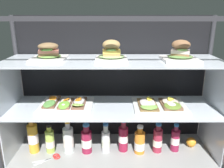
# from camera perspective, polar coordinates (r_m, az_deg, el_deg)

# --- Properties ---
(ground_plane) EXTENTS (6.00, 6.00, 0.02)m
(ground_plane) POSITION_cam_1_polar(r_m,az_deg,el_deg) (1.67, 0.00, -17.45)
(ground_plane) COLOR #4B4441
(ground_plane) RESTS_ON ground
(case_base_deck) EXTENTS (1.39, 0.45, 0.03)m
(case_base_deck) POSITION_cam_1_polar(r_m,az_deg,el_deg) (1.65, 0.00, -16.70)
(case_base_deck) COLOR #A0A2A0
(case_base_deck) RESTS_ON ground
(case_frame) EXTENTS (1.39, 0.45, 0.93)m
(case_frame) POSITION_cam_1_polar(r_m,az_deg,el_deg) (1.57, -0.03, 1.18)
(case_frame) COLOR #333338
(case_frame) RESTS_ON ground
(riser_lower_tier) EXTENTS (1.33, 0.39, 0.31)m
(riser_lower_tier) POSITION_cam_1_polar(r_m,az_deg,el_deg) (1.56, 0.00, -11.40)
(riser_lower_tier) COLOR silver
(riser_lower_tier) RESTS_ON case_base_deck
(shelf_lower_glass) EXTENTS (1.35, 0.41, 0.01)m
(shelf_lower_glass) POSITION_cam_1_polar(r_m,az_deg,el_deg) (1.49, 0.00, -5.90)
(shelf_lower_glass) COLOR silver
(shelf_lower_glass) RESTS_ON riser_lower_tier
(riser_upper_tier) EXTENTS (1.33, 0.39, 0.30)m
(riser_upper_tier) POSITION_cam_1_polar(r_m,az_deg,el_deg) (1.44, 0.00, -0.21)
(riser_upper_tier) COLOR silver
(riser_upper_tier) RESTS_ON shelf_lower_glass
(shelf_upper_glass) EXTENTS (1.35, 0.41, 0.01)m
(shelf_upper_glass) POSITION_cam_1_polar(r_m,az_deg,el_deg) (1.40, 0.00, 5.86)
(shelf_upper_glass) COLOR silver
(shelf_upper_glass) RESTS_ON riser_upper_tier
(plated_roll_sandwich_left_of_center) EXTENTS (0.21, 0.21, 0.10)m
(plated_roll_sandwich_left_of_center) POSITION_cam_1_polar(r_m,az_deg,el_deg) (1.45, -15.91, 7.36)
(plated_roll_sandwich_left_of_center) COLOR white
(plated_roll_sandwich_left_of_center) RESTS_ON shelf_upper_glass
(plated_roll_sandwich_near_left_corner) EXTENTS (0.19, 0.19, 0.12)m
(plated_roll_sandwich_near_left_corner) POSITION_cam_1_polar(r_m,az_deg,el_deg) (1.37, -0.45, 7.80)
(plated_roll_sandwich_near_left_corner) COLOR white
(plated_roll_sandwich_near_left_corner) RESTS_ON shelf_upper_glass
(plated_roll_sandwich_right_of_center) EXTENTS (0.21, 0.21, 0.12)m
(plated_roll_sandwich_right_of_center) POSITION_cam_1_polar(r_m,az_deg,el_deg) (1.43, 16.51, 7.26)
(plated_roll_sandwich_right_of_center) COLOR white
(plated_roll_sandwich_right_of_center) RESTS_ON shelf_upper_glass
(open_sandwich_tray_near_right_corner) EXTENTS (0.34, 0.27, 0.06)m
(open_sandwich_tray_near_right_corner) POSITION_cam_1_polar(r_m,az_deg,el_deg) (1.51, -11.71, -4.91)
(open_sandwich_tray_near_right_corner) COLOR white
(open_sandwich_tray_near_right_corner) RESTS_ON shelf_lower_glass
(open_sandwich_tray_mid_right) EXTENTS (0.34, 0.27, 0.06)m
(open_sandwich_tray_mid_right) POSITION_cam_1_polar(r_m,az_deg,el_deg) (1.50, 11.60, -5.05)
(open_sandwich_tray_mid_right) COLOR white
(open_sandwich_tray_mid_right) RESTS_ON shelf_lower_glass
(juice_bottle_front_fourth) EXTENTS (0.07, 0.07, 0.24)m
(juice_bottle_front_fourth) POSITION_cam_1_polar(r_m,az_deg,el_deg) (1.66, -19.48, -12.67)
(juice_bottle_front_fourth) COLOR gold
(juice_bottle_front_fourth) RESTS_ON case_base_deck
(juice_bottle_front_middle) EXTENTS (0.06, 0.06, 0.20)m
(juice_bottle_front_middle) POSITION_cam_1_polar(r_m,az_deg,el_deg) (1.64, -15.57, -13.71)
(juice_bottle_front_middle) COLOR #B3D554
(juice_bottle_front_middle) RESTS_ON case_base_deck
(juice_bottle_front_second) EXTENTS (0.07, 0.07, 0.23)m
(juice_bottle_front_second) POSITION_cam_1_polar(r_m,az_deg,el_deg) (1.61, -11.16, -13.57)
(juice_bottle_front_second) COLOR silver
(juice_bottle_front_second) RESTS_ON case_base_deck
(juice_bottle_back_left) EXTENTS (0.07, 0.07, 0.21)m
(juice_bottle_back_left) POSITION_cam_1_polar(r_m,az_deg,el_deg) (1.59, -6.65, -14.03)
(juice_bottle_back_left) COLOR maroon
(juice_bottle_back_left) RESTS_ON case_base_deck
(juice_bottle_back_right) EXTENTS (0.06, 0.06, 0.21)m
(juice_bottle_back_right) POSITION_cam_1_polar(r_m,az_deg,el_deg) (1.59, -1.83, -14.07)
(juice_bottle_back_right) COLOR silver
(juice_bottle_back_right) RESTS_ON case_base_deck
(juice_bottle_front_right_end) EXTENTS (0.07, 0.07, 0.23)m
(juice_bottle_front_right_end) POSITION_cam_1_polar(r_m,az_deg,el_deg) (1.59, 2.62, -13.47)
(juice_bottle_front_right_end) COLOR maroon
(juice_bottle_front_right_end) RESTS_ON case_base_deck
(juice_bottle_tucked_behind) EXTENTS (0.07, 0.07, 0.20)m
(juice_bottle_tucked_behind) POSITION_cam_1_polar(r_m,az_deg,el_deg) (1.59, 6.71, -14.37)
(juice_bottle_tucked_behind) COLOR orange
(juice_bottle_tucked_behind) RESTS_ON case_base_deck
(juice_bottle_front_left_end) EXTENTS (0.06, 0.06, 0.21)m
(juice_bottle_front_left_end) POSITION_cam_1_polar(r_m,az_deg,el_deg) (1.62, 11.14, -13.65)
(juice_bottle_front_left_end) COLOR #A0263C
(juice_bottle_front_left_end) RESTS_ON case_base_deck
(juice_bottle_near_post) EXTENTS (0.06, 0.06, 0.20)m
(juice_bottle_near_post) POSITION_cam_1_polar(r_m,az_deg,el_deg) (1.65, 15.38, -13.36)
(juice_bottle_near_post) COLOR maroon
(juice_bottle_near_post) RESTS_ON case_base_deck
(orange_fruit_beside_bottles) EXTENTS (0.07, 0.07, 0.07)m
(orange_fruit_beside_bottles) POSITION_cam_1_polar(r_m,az_deg,el_deg) (1.75, 19.02, -13.59)
(orange_fruit_beside_bottles) COLOR orange
(orange_fruit_beside_bottles) RESTS_ON case_base_deck
(kitchen_scissors) EXTENTS (0.17, 0.14, 0.01)m
(kitchen_scissors) POSITION_cam_1_polar(r_m,az_deg,el_deg) (1.61, -14.81, -17.48)
(kitchen_scissors) COLOR silver
(kitchen_scissors) RESTS_ON case_base_deck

